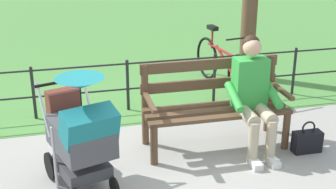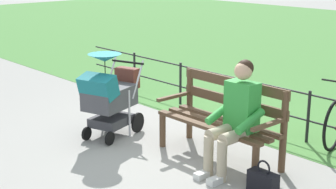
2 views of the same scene
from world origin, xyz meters
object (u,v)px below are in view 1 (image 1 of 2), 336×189
Objects in this scene: handbag at (307,141)px; person_on_bench at (253,92)px; stroller at (81,132)px; bicycle at (222,65)px; park_bench at (214,101)px.

person_on_bench is at bearing -20.83° from handbag.
person_on_bench reaches higher than handbag.
bicycle is at bearing -134.43° from stroller.
park_bench is 1.39× the size of stroller.
park_bench reaches higher than handbag.
person_on_bench is 0.83m from handbag.
bicycle is (0.24, -2.12, 0.24)m from handbag.
handbag is at bearing 154.88° from park_bench.
person_on_bench is 1.91m from stroller.
bicycle is at bearing -100.35° from person_on_bench.
stroller is at bearing 11.04° from person_on_bench.
stroller is (1.87, 0.36, -0.08)m from person_on_bench.
handbag is (-2.45, -0.14, -0.47)m from stroller.
person_on_bench is 1.95m from bicycle.
park_bench is 1.12m from handbag.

